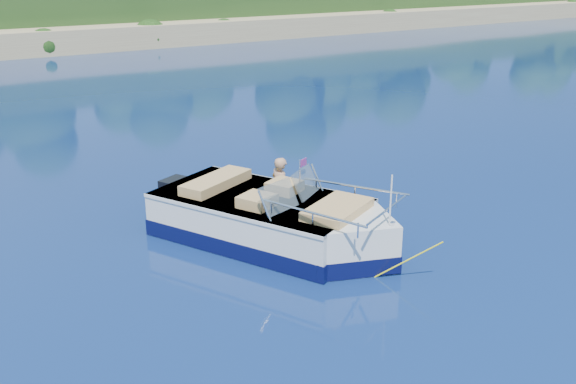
# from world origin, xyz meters

# --- Properties ---
(ground) EXTENTS (160.00, 160.00, 0.00)m
(ground) POSITION_xyz_m (0.00, 0.00, 0.00)
(ground) COLOR #0A1847
(ground) RESTS_ON ground
(motorboat) EXTENTS (3.84, 5.89, 2.10)m
(motorboat) POSITION_xyz_m (-1.59, 3.24, 0.41)
(motorboat) COLOR silver
(motorboat) RESTS_ON ground
(tow_tube) EXTENTS (1.53, 1.53, 0.34)m
(tow_tube) POSITION_xyz_m (-0.33, 5.09, 0.09)
(tow_tube) COLOR #FDD700
(tow_tube) RESTS_ON ground
(boy) EXTENTS (0.39, 0.86, 1.69)m
(boy) POSITION_xyz_m (-0.34, 5.10, 0.00)
(boy) COLOR tan
(boy) RESTS_ON ground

